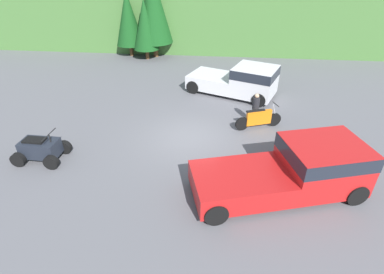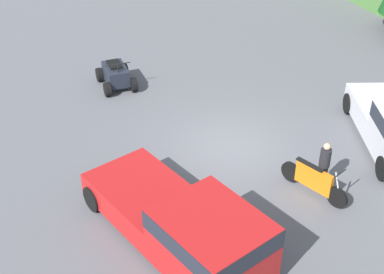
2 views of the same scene
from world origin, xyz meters
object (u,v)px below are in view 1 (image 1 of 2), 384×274
pickup_truck_second (241,80)px  dirt_bike (259,119)px  pickup_truck_red (297,168)px  rider_person (256,108)px  quad_atv (41,149)px

pickup_truck_second → dirt_bike: (0.75, -3.93, -0.47)m
pickup_truck_second → dirt_bike: bearing=-57.5°
dirt_bike → pickup_truck_red: bearing=-99.6°
pickup_truck_second → rider_person: pickup_truck_second is taller
pickup_truck_second → rider_person: 3.56m
pickup_truck_second → dirt_bike: pickup_truck_second is taller
pickup_truck_red → quad_atv: 9.97m
dirt_bike → quad_atv: 9.74m
pickup_truck_red → pickup_truck_second: bearing=84.6°
quad_atv → rider_person: 9.77m
pickup_truck_red → pickup_truck_second: 8.53m
dirt_bike → quad_atv: quad_atv is taller
quad_atv → dirt_bike: bearing=22.9°
rider_person → dirt_bike: bearing=-79.7°
pickup_truck_second → pickup_truck_red: bearing=-57.5°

